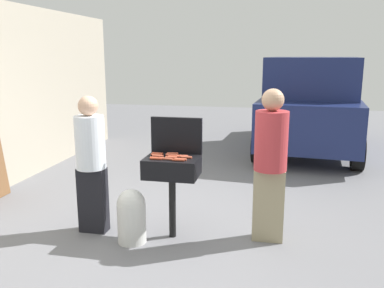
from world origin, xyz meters
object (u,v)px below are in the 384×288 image
Objects in this scene: person_left at (91,160)px; hot_dog_12 at (178,160)px; hot_dog_5 at (156,158)px; person_right at (270,160)px; hot_dog_13 at (156,155)px; hot_dog_4 at (173,154)px; hot_dog_1 at (167,159)px; hot_dog_9 at (174,157)px; bbq_grill at (172,170)px; hot_dog_11 at (186,157)px; hot_dog_8 at (181,159)px; hot_dog_3 at (156,159)px; hot_dog_2 at (171,157)px; propane_tank at (132,215)px; hot_dog_0 at (158,153)px; hot_dog_10 at (171,155)px; hot_dog_6 at (158,156)px; hot_dog_7 at (182,156)px; parked_minivan at (310,104)px.

hot_dog_12 is at bearing -0.23° from person_left.
hot_dog_5 is 1.26m from person_right.
hot_dog_13 is (-0.03, 0.14, 0.00)m from hot_dog_5.
hot_dog_1 is at bearing -90.70° from hot_dog_4.
person_left is at bearing -177.72° from hot_dog_9.
hot_dog_11 reaches higher than bbq_grill.
hot_dog_8 is 1.00× the size of hot_dog_11.
hot_dog_3 is 1.00× the size of hot_dog_12.
person_right is at bearing 5.21° from hot_dog_13.
hot_dog_5 is (-0.13, 0.01, 0.00)m from hot_dog_1.
person_right reaches higher than hot_dog_11.
hot_dog_3 is (-0.15, -0.08, 0.00)m from hot_dog_2.
hot_dog_5 is 0.08× the size of person_left.
hot_dog_11 is at bearing 69.29° from hot_dog_8.
hot_dog_2 is at bearing 23.92° from propane_tank.
hot_dog_1 is 0.08× the size of person_right.
hot_dog_8 is 0.15m from hot_dog_9.
hot_dog_2 is 0.17m from hot_dog_3.
hot_dog_5 and hot_dog_9 have the same top height.
hot_dog_4 and hot_dog_11 have the same top height.
hot_dog_3 is at bearing 19.22° from person_right.
hot_dog_0 is 0.37m from hot_dog_11.
person_right is (1.11, 0.27, -0.03)m from hot_dog_1.
person_left is (-1.12, -0.04, -0.08)m from hot_dog_11.
hot_dog_13 is 0.73m from propane_tank.
hot_dog_5 and hot_dog_10 have the same top height.
hot_dog_6 is at bearing -150.56° from hot_dog_10.
bbq_grill is 0.21m from hot_dog_4.
hot_dog_7 is 0.30m from hot_dog_13.
hot_dog_0 is 1.00× the size of hot_dog_3.
person_left is (-0.96, 0.01, -0.08)m from hot_dog_2.
person_right reaches higher than hot_dog_7.
hot_dog_2 is 0.97m from person_left.
hot_dog_12 is at bearing -25.63° from hot_dog_6.
hot_dog_9 is 0.08m from hot_dog_10.
hot_dog_11 is 0.93m from person_right.
hot_dog_10 is at bearing 122.75° from hot_dog_12.
hot_dog_6 is 0.16m from hot_dog_10.
hot_dog_2 is at bearing 16.77° from person_right.
hot_dog_12 is (0.13, -0.27, 0.00)m from hot_dog_4.
hot_dog_5 is 0.14m from hot_dog_13.
hot_dog_1 reaches higher than bbq_grill.
hot_dog_4 is (0.00, 0.25, 0.00)m from hot_dog_1.
parked_minivan reaches higher than propane_tank.
parked_minivan is (1.83, 4.97, 0.22)m from bbq_grill.
hot_dog_7 and hot_dog_13 have the same top height.
hot_dog_1 is at bearing -91.57° from hot_dog_10.
hot_dog_13 is (-0.16, -0.09, 0.00)m from hot_dog_4.
hot_dog_1 is 0.08× the size of person_left.
hot_dog_1 is at bearing -6.58° from hot_dog_5.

